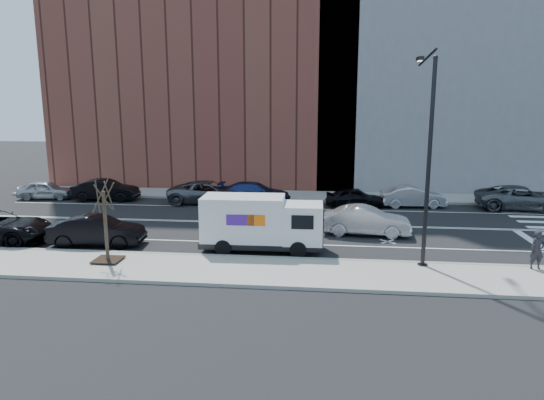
% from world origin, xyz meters
% --- Properties ---
extents(ground, '(120.00, 120.00, 0.00)m').
position_xyz_m(ground, '(0.00, 0.00, 0.00)').
color(ground, black).
rests_on(ground, ground).
extents(sidewalk_near, '(44.00, 3.60, 0.15)m').
position_xyz_m(sidewalk_near, '(0.00, -8.80, 0.07)').
color(sidewalk_near, gray).
rests_on(sidewalk_near, ground).
extents(sidewalk_far, '(44.00, 3.60, 0.15)m').
position_xyz_m(sidewalk_far, '(0.00, 8.80, 0.07)').
color(sidewalk_far, gray).
rests_on(sidewalk_far, ground).
extents(curb_near, '(44.00, 0.25, 0.17)m').
position_xyz_m(curb_near, '(0.00, -7.00, 0.08)').
color(curb_near, gray).
rests_on(curb_near, ground).
extents(curb_far, '(44.00, 0.25, 0.17)m').
position_xyz_m(curb_far, '(0.00, 7.00, 0.08)').
color(curb_far, gray).
rests_on(curb_far, ground).
extents(road_markings, '(40.00, 8.60, 0.01)m').
position_xyz_m(road_markings, '(0.00, 0.00, 0.00)').
color(road_markings, white).
rests_on(road_markings, ground).
extents(bldg_brick, '(26.00, 10.00, 22.00)m').
position_xyz_m(bldg_brick, '(-8.00, 15.60, 11.00)').
color(bldg_brick, brown).
rests_on(bldg_brick, ground).
extents(bldg_concrete, '(20.00, 10.00, 26.00)m').
position_xyz_m(bldg_concrete, '(12.00, 15.60, 13.00)').
color(bldg_concrete, slate).
rests_on(bldg_concrete, ground).
extents(streetlight, '(0.44, 4.02, 9.34)m').
position_xyz_m(streetlight, '(7.00, -6.91, 5.08)').
color(streetlight, black).
rests_on(streetlight, ground).
extents(street_tree, '(1.20, 1.20, 3.75)m').
position_xyz_m(street_tree, '(-7.00, -8.40, 1.45)').
color(street_tree, black).
rests_on(street_tree, ground).
extents(fedex_van, '(6.00, 2.23, 2.72)m').
position_xyz_m(fedex_van, '(-0.41, -5.60, 1.43)').
color(fedex_van, black).
rests_on(fedex_van, ground).
extents(far_parked_a, '(4.27, 2.16, 1.39)m').
position_xyz_m(far_parked_a, '(-18.39, 5.76, 0.70)').
color(far_parked_a, '#A1A0A5').
rests_on(far_parked_a, ground).
extents(far_parked_b, '(4.91, 1.98, 1.58)m').
position_xyz_m(far_parked_b, '(-13.60, 5.68, 0.79)').
color(far_parked_b, black).
rests_on(far_parked_b, ground).
extents(far_parked_c, '(5.93, 2.76, 1.64)m').
position_xyz_m(far_parked_c, '(-5.60, 5.34, 0.82)').
color(far_parked_c, '#515359').
rests_on(far_parked_c, ground).
extents(far_parked_d, '(5.33, 2.35, 1.52)m').
position_xyz_m(far_parked_d, '(-2.40, 5.95, 0.76)').
color(far_parked_d, navy).
rests_on(far_parked_d, ground).
extents(far_parked_e, '(4.13, 1.81, 1.38)m').
position_xyz_m(far_parked_e, '(4.77, 5.37, 0.69)').
color(far_parked_e, black).
rests_on(far_parked_e, ground).
extents(far_parked_f, '(4.54, 1.88, 1.46)m').
position_xyz_m(far_parked_f, '(8.80, 5.77, 0.73)').
color(far_parked_f, '#BBBBC0').
rests_on(far_parked_f, ground).
extents(far_parked_g, '(6.07, 3.16, 1.63)m').
position_xyz_m(far_parked_g, '(16.02, 5.68, 0.82)').
color(far_parked_g, '#4D5055').
rests_on(far_parked_g, ground).
extents(driving_sedan, '(4.91, 2.02, 1.58)m').
position_xyz_m(driving_sedan, '(4.97, -2.02, 0.79)').
color(driving_sedan, '#B8B8BD').
rests_on(driving_sedan, ground).
extents(near_parked_rear_a, '(4.84, 2.08, 1.55)m').
position_xyz_m(near_parked_rear_a, '(-8.82, -5.63, 0.78)').
color(near_parked_rear_a, black).
rests_on(near_parked_rear_a, ground).
extents(pedestrian, '(0.66, 0.47, 1.69)m').
position_xyz_m(pedestrian, '(11.72, -7.40, 1.00)').
color(pedestrian, '#232227').
rests_on(pedestrian, sidewalk_near).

